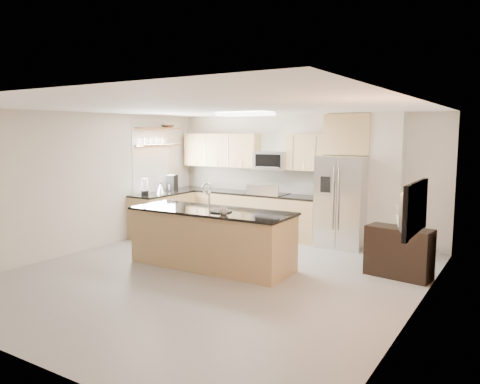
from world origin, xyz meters
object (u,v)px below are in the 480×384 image
Objects in this scene: flower_vase at (407,205)px; kettle at (161,188)px; credenza at (399,252)px; bowl at (168,126)px; coffee_maker at (172,183)px; range at (269,215)px; refrigerator at (343,202)px; microwave at (272,161)px; platter at (221,211)px; blender at (145,188)px; television at (406,208)px; cup at (224,211)px; island at (212,238)px.

kettle is at bearing 176.42° from flower_vase.
bowl is at bearing 179.15° from credenza.
coffee_maker reaches higher than credenza.
range is at bearing 15.31° from bowl.
bowl is at bearing 170.88° from flower_vase.
bowl reaches higher than refrigerator.
platter is (0.54, -2.75, -0.66)m from microwave.
refrigerator is (1.66, -0.05, 0.42)m from range.
credenza is 3.95× the size of kettle.
platter is 1.07× the size of bowl.
blender is (-3.73, -1.55, 0.18)m from refrigerator.
blender is 5.25m from flower_vase.
microwave is at bearing 174.14° from refrigerator.
kettle is 5.21m from flower_vase.
television is at bearing -42.75° from microwave.
microwave is 3.07× the size of kettle.
blender is 1.64m from bowl.
coffee_maker is (-2.09, -0.71, 0.62)m from range.
kettle is (-5.11, 0.32, 0.64)m from credenza.
range is at bearing 104.39° from cup.
flower_vase reaches higher than kettle.
range is 0.64× the size of refrigerator.
kettle is at bearing -163.15° from refrigerator.
refrigerator is at bearing -5.86° from microwave.
range is at bearing 37.59° from blender.
bowl reaches higher than kettle.
refrigerator is 2.11m from flower_vase.
blender is at bearing 74.75° from television.
credenza is 2.68× the size of platter.
range is at bearing -90.00° from microwave.
coffee_maker reaches higher than blender.
coffee_maker is (-2.09, -0.83, -0.54)m from microwave.
credenza is (3.08, -1.61, -1.24)m from microwave.
credenza is at bearing -45.26° from refrigerator.
microwave reaches higher than island.
platter is at bearing -113.40° from refrigerator.
flower_vase is at bearing 18.54° from island.
platter is 2.87m from flower_vase.
blender is (-2.08, -1.60, 0.60)m from range.
bowl is (-2.25, -0.62, 1.91)m from range.
refrigerator is at bearing 143.11° from credenza.
kettle is at bearing -147.58° from microwave.
microwave is 2.08× the size of platter.
flower_vase is at bearing 4.68° from credenza.
island is 2.86× the size of credenza.
cup is 3.50m from coffee_maker.
microwave is (0.00, 0.12, 1.16)m from range.
island is 3.14m from flower_vase.
cup is (-2.36, -1.32, 0.62)m from credenza.
range is 2.69m from blender.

